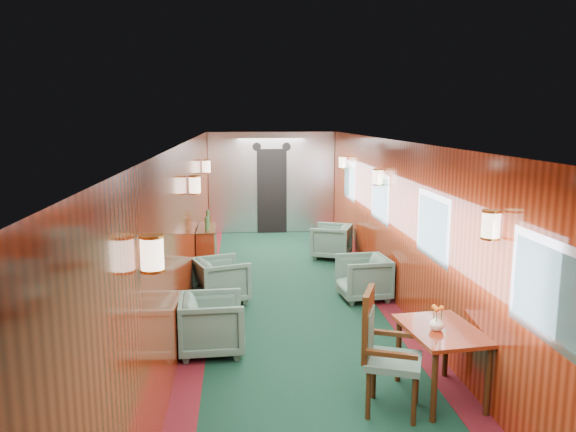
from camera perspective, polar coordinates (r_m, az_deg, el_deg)
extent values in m
plane|color=black|center=(7.87, 1.04, -10.28)|extent=(12.00, 12.00, 0.00)
cube|color=white|center=(7.39, 1.10, 7.07)|extent=(3.00, 12.00, 0.10)
cube|color=white|center=(7.39, 1.10, 7.15)|extent=(1.20, 12.00, 0.06)
cube|color=maroon|center=(13.45, -1.69, 3.47)|extent=(3.00, 0.10, 2.40)
cube|color=maroon|center=(7.53, -10.36, -1.87)|extent=(0.10, 12.00, 2.40)
cube|color=maroon|center=(7.84, 12.04, -1.46)|extent=(0.10, 12.00, 2.40)
cube|color=#440D13|center=(7.85, -8.97, -10.45)|extent=(0.30, 12.00, 0.01)
cube|color=#440D13|center=(8.12, 10.70, -9.79)|extent=(0.30, 12.00, 0.01)
cube|color=silver|center=(13.37, -1.67, 3.43)|extent=(2.98, 0.12, 2.38)
cube|color=black|center=(13.31, -1.65, 2.53)|extent=(0.70, 0.06, 2.00)
cylinder|color=black|center=(13.21, -3.20, 7.04)|extent=(0.20, 0.04, 0.20)
cylinder|color=black|center=(13.26, -0.15, 7.06)|extent=(0.20, 0.04, 0.20)
cube|color=#B1B4B8|center=(4.65, 24.84, -6.89)|extent=(0.02, 1.10, 0.80)
cube|color=#426063|center=(4.64, 24.75, -6.90)|extent=(0.01, 0.96, 0.66)
cube|color=#B1B4B8|center=(6.86, 14.48, -1.05)|extent=(0.02, 1.10, 0.80)
cube|color=#426063|center=(6.86, 14.42, -1.05)|extent=(0.01, 0.96, 0.66)
cube|color=#B1B4B8|center=(9.22, 9.31, 1.90)|extent=(0.02, 1.10, 0.80)
cube|color=#426063|center=(9.22, 9.26, 1.90)|extent=(0.01, 0.96, 0.66)
cube|color=#B1B4B8|center=(11.64, 6.26, 3.63)|extent=(0.02, 1.10, 0.80)
cube|color=#426063|center=(11.64, 6.22, 3.63)|extent=(0.01, 0.96, 0.66)
cylinder|color=#FFE7C6|center=(3.99, -13.65, -3.70)|extent=(0.16, 0.16, 0.24)
cylinder|color=gold|center=(4.02, -13.58, -5.37)|extent=(0.17, 0.17, 0.02)
cylinder|color=#FFE7C6|center=(5.22, 19.92, -0.84)|extent=(0.16, 0.16, 0.24)
cylinder|color=gold|center=(5.24, 19.84, -2.13)|extent=(0.17, 0.17, 0.02)
cylinder|color=#FFE7C6|center=(7.91, -9.45, 3.13)|extent=(0.16, 0.16, 0.24)
cylinder|color=gold|center=(7.93, -9.43, 2.27)|extent=(0.17, 0.17, 0.02)
cylinder|color=#FFE7C6|center=(8.96, 9.13, 3.93)|extent=(0.16, 0.16, 0.24)
cylinder|color=gold|center=(8.97, 9.11, 3.17)|extent=(0.17, 0.17, 0.02)
cylinder|color=#FFE7C6|center=(10.89, -8.30, 5.01)|extent=(0.16, 0.16, 0.24)
cylinder|color=gold|center=(10.90, -8.29, 4.38)|extent=(0.17, 0.17, 0.02)
cylinder|color=#FFE7C6|center=(11.88, 5.58, 5.47)|extent=(0.16, 0.16, 0.24)
cylinder|color=gold|center=(11.89, 5.57, 4.89)|extent=(0.17, 0.17, 0.02)
cube|color=maroon|center=(5.73, 15.40, -11.13)|extent=(0.77, 1.02, 0.04)
cylinder|color=#3C210D|center=(5.43, 14.62, -16.45)|extent=(0.06, 0.06, 0.68)
cylinder|color=#3C210D|center=(5.67, 19.66, -15.54)|extent=(0.06, 0.06, 0.68)
cylinder|color=#3C210D|center=(6.10, 11.16, -13.24)|extent=(0.06, 0.06, 0.68)
cylinder|color=#3C210D|center=(6.32, 15.75, -12.61)|extent=(0.06, 0.06, 0.68)
cube|color=#1C423B|center=(5.46, 10.71, -14.30)|extent=(0.64, 0.64, 0.06)
cube|color=#3C210D|center=(5.35, 8.14, -10.75)|extent=(0.21, 0.44, 0.65)
cube|color=#1C423B|center=(5.37, 8.41, -11.41)|extent=(0.14, 0.33, 0.39)
cube|color=#3C210D|center=(5.17, 10.52, -13.67)|extent=(0.44, 0.21, 0.04)
cube|color=#3C210D|center=(5.62, 10.99, -11.68)|extent=(0.44, 0.21, 0.04)
cylinder|color=#3C210D|center=(5.41, 8.15, -17.57)|extent=(0.05, 0.05, 0.46)
cylinder|color=#3C210D|center=(5.38, 12.69, -17.88)|extent=(0.05, 0.05, 0.46)
cylinder|color=#3C210D|center=(5.77, 8.71, -15.73)|extent=(0.05, 0.05, 0.46)
cylinder|color=#3C210D|center=(5.75, 12.92, -16.00)|extent=(0.05, 0.05, 0.46)
cube|color=maroon|center=(9.65, -8.21, -3.79)|extent=(0.30, 0.98, 0.89)
cube|color=#3C210D|center=(9.56, -8.21, -1.21)|extent=(0.32, 1.00, 0.02)
cylinder|color=#2B5630|center=(9.29, -8.25, -0.78)|extent=(0.07, 0.07, 0.22)
cylinder|color=#2B5630|center=(9.63, -8.15, -0.22)|extent=(0.06, 0.06, 0.28)
cylinder|color=gold|center=(9.83, -8.08, -0.31)|extent=(0.08, 0.08, 0.18)
imported|color=white|center=(5.64, 14.89, -10.42)|extent=(0.19, 0.19, 0.15)
imported|color=#1C423B|center=(6.74, -7.73, -10.83)|extent=(0.79, 0.77, 0.68)
imported|color=#1C423B|center=(8.47, -6.79, -6.49)|extent=(0.93, 0.92, 0.67)
imported|color=#1C423B|center=(8.62, 7.66, -6.23)|extent=(0.80, 0.78, 0.67)
imported|color=#1C423B|center=(11.02, 4.41, -2.58)|extent=(0.94, 0.93, 0.67)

